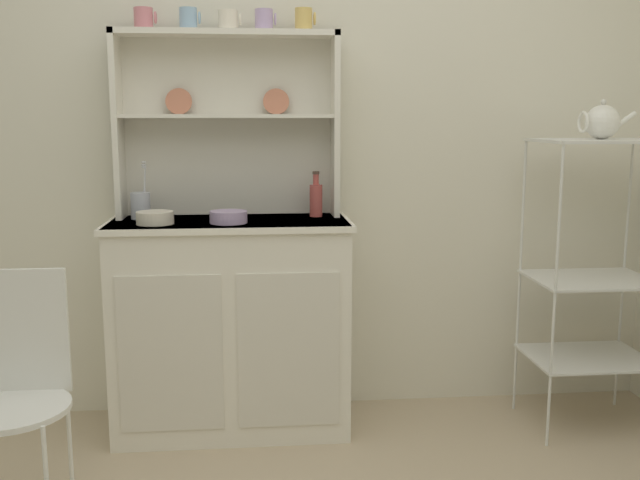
{
  "coord_description": "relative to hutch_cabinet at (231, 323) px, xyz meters",
  "views": [
    {
      "loc": [
        -0.21,
        -1.58,
        1.32
      ],
      "look_at": [
        0.04,
        1.12,
        0.85
      ],
      "focal_mm": 40.62,
      "sensor_mm": 36.0,
      "label": 1
    }
  ],
  "objects": [
    {
      "name": "wall_back",
      "position": [
        0.31,
        0.26,
        0.79
      ],
      "size": [
        3.84,
        0.05,
        2.5
      ],
      "primitive_type": "cube",
      "color": "silver",
      "rests_on": "ground"
    },
    {
      "name": "hutch_shelf_unit",
      "position": [
        0.0,
        0.16,
        0.88
      ],
      "size": [
        0.92,
        0.18,
        0.77
      ],
      "color": "silver",
      "rests_on": "hutch_cabinet"
    },
    {
      "name": "porcelain_teapot",
      "position": [
        1.51,
        -0.12,
        0.83
      ],
      "size": [
        0.23,
        0.14,
        0.16
      ],
      "color": "white",
      "rests_on": "bakers_rack"
    },
    {
      "name": "wire_chair",
      "position": [
        -0.64,
        -0.76,
        0.06
      ],
      "size": [
        0.36,
        0.36,
        0.85
      ],
      "rotation": [
        0.0,
        0.0,
        0.09
      ],
      "color": "white",
      "rests_on": "ground"
    },
    {
      "name": "cup_rose_0",
      "position": [
        -0.33,
        0.12,
        1.24
      ],
      "size": [
        0.09,
        0.08,
        0.08
      ],
      "color": "#D17A84",
      "rests_on": "hutch_shelf_unit"
    },
    {
      "name": "cup_cream_2",
      "position": [
        0.01,
        0.12,
        1.24
      ],
      "size": [
        0.09,
        0.08,
        0.08
      ],
      "color": "silver",
      "rests_on": "hutch_shelf_unit"
    },
    {
      "name": "hutch_cabinet",
      "position": [
        0.0,
        0.0,
        0.0
      ],
      "size": [
        0.99,
        0.45,
        0.89
      ],
      "color": "white",
      "rests_on": "ground"
    },
    {
      "name": "cup_gold_4",
      "position": [
        0.32,
        0.12,
        1.25
      ],
      "size": [
        0.09,
        0.07,
        0.09
      ],
      "color": "#DBB760",
      "rests_on": "hutch_shelf_unit"
    },
    {
      "name": "bakers_rack",
      "position": [
        1.51,
        -0.12,
        0.28
      ],
      "size": [
        0.5,
        0.4,
        1.22
      ],
      "color": "silver",
      "rests_on": "ground"
    },
    {
      "name": "bowl_mixing_large",
      "position": [
        -0.29,
        -0.07,
        0.46
      ],
      "size": [
        0.15,
        0.15,
        0.05
      ],
      "primitive_type": "cylinder",
      "color": "silver",
      "rests_on": "hutch_cabinet"
    },
    {
      "name": "jam_bottle",
      "position": [
        0.36,
        0.09,
        0.51
      ],
      "size": [
        0.05,
        0.05,
        0.19
      ],
      "color": "#B74C47",
      "rests_on": "hutch_cabinet"
    },
    {
      "name": "cup_sky_1",
      "position": [
        -0.15,
        0.12,
        1.24
      ],
      "size": [
        0.09,
        0.07,
        0.09
      ],
      "color": "#8EB2D1",
      "rests_on": "hutch_shelf_unit"
    },
    {
      "name": "utensil_jar",
      "position": [
        -0.36,
        0.08,
        0.5
      ],
      "size": [
        0.08,
        0.08,
        0.24
      ],
      "color": "#B2B7C6",
      "rests_on": "hutch_cabinet"
    },
    {
      "name": "bowl_floral_medium",
      "position": [
        0.0,
        -0.07,
        0.46
      ],
      "size": [
        0.15,
        0.15,
        0.05
      ],
      "primitive_type": "cylinder",
      "color": "#B79ECC",
      "rests_on": "hutch_cabinet"
    },
    {
      "name": "cup_lilac_3",
      "position": [
        0.16,
        0.12,
        1.24
      ],
      "size": [
        0.09,
        0.07,
        0.09
      ],
      "color": "#B79ECC",
      "rests_on": "hutch_shelf_unit"
    }
  ]
}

